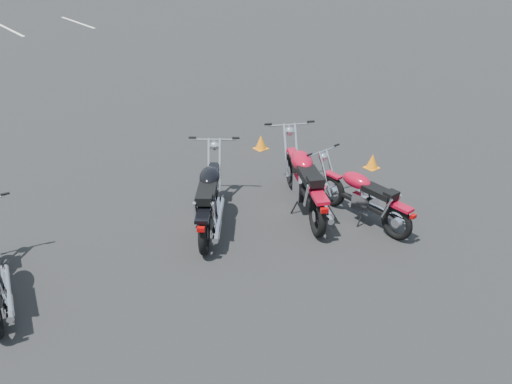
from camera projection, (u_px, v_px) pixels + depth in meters
ground at (272, 255)px, 6.78m from camera, size 120.00×120.00×0.00m
motorcycle_second_black at (210, 198)px, 7.24m from camera, size 1.64×1.84×1.02m
motorcycle_third_red at (305, 181)px, 7.64m from camera, size 1.45×2.11×1.08m
motorcycle_rear_red at (364, 197)px, 7.38m from camera, size 0.71×1.82×0.89m
training_cone_near at (261, 142)px, 9.95m from camera, size 0.24×0.24×0.29m
training_cone_far at (372, 161)px, 9.15m from camera, size 0.23×0.23×0.28m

